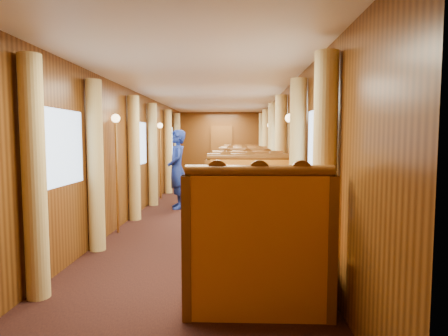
{
  "coord_description": "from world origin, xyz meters",
  "views": [
    {
      "loc": [
        0.56,
        -7.78,
        1.56
      ],
      "look_at": [
        0.34,
        -1.41,
        1.05
      ],
      "focal_mm": 30.0,
      "sensor_mm": 36.0,
      "label": 1
    }
  ],
  "objects_px": {
    "table_far": "(243,177)",
    "rose_vase_mid": "(246,169)",
    "teapot_right": "(250,206)",
    "rose_vase_far": "(242,159)",
    "passenger": "(245,174)",
    "fruit_plate": "(279,209)",
    "banquette_far_aft": "(242,173)",
    "teapot_left": "(235,204)",
    "banquette_far_fwd": "(244,179)",
    "banquette_mid_fwd": "(247,201)",
    "steward": "(177,169)",
    "tea_tray": "(243,209)",
    "banquette_near_aft": "(250,218)",
    "banquette_mid_aft": "(245,186)",
    "table_near": "(253,240)",
    "banquette_near_fwd": "(258,266)",
    "teapot_back": "(245,201)",
    "table_mid": "(246,195)"
  },
  "relations": [
    {
      "from": "table_far",
      "to": "rose_vase_mid",
      "type": "xyz_separation_m",
      "value": [
        0.01,
        -3.52,
        0.55
      ]
    },
    {
      "from": "teapot_right",
      "to": "rose_vase_far",
      "type": "distance_m",
      "value": 7.18
    },
    {
      "from": "passenger",
      "to": "fruit_plate",
      "type": "bearing_deg",
      "value": -86.24
    },
    {
      "from": "banquette_far_aft",
      "to": "teapot_left",
      "type": "distance_m",
      "value": 8.16
    },
    {
      "from": "banquette_far_fwd",
      "to": "passenger",
      "type": "height_order",
      "value": "banquette_far_fwd"
    },
    {
      "from": "banquette_mid_fwd",
      "to": "steward",
      "type": "bearing_deg",
      "value": 136.64
    },
    {
      "from": "table_far",
      "to": "tea_tray",
      "type": "xyz_separation_m",
      "value": [
        -0.12,
        -7.07,
        0.38
      ]
    },
    {
      "from": "table_far",
      "to": "fruit_plate",
      "type": "bearing_deg",
      "value": -87.68
    },
    {
      "from": "banquette_far_aft",
      "to": "rose_vase_mid",
      "type": "xyz_separation_m",
      "value": [
        0.01,
        -4.54,
        0.5
      ]
    },
    {
      "from": "banquette_near_aft",
      "to": "tea_tray",
      "type": "xyz_separation_m",
      "value": [
        -0.12,
        -1.09,
        0.33
      ]
    },
    {
      "from": "banquette_far_fwd",
      "to": "tea_tray",
      "type": "distance_m",
      "value": 6.07
    },
    {
      "from": "banquette_mid_aft",
      "to": "table_near",
      "type": "bearing_deg",
      "value": -90.0
    },
    {
      "from": "banquette_near_aft",
      "to": "banquette_near_fwd",
      "type": "bearing_deg",
      "value": -90.0
    },
    {
      "from": "banquette_near_aft",
      "to": "teapot_back",
      "type": "xyz_separation_m",
      "value": [
        -0.1,
        -0.92,
        0.4
      ]
    },
    {
      "from": "banquette_far_fwd",
      "to": "steward",
      "type": "relative_size",
      "value": 0.77
    },
    {
      "from": "banquette_mid_fwd",
      "to": "teapot_left",
      "type": "xyz_separation_m",
      "value": [
        -0.21,
        -2.62,
        0.4
      ]
    },
    {
      "from": "banquette_mid_aft",
      "to": "tea_tray",
      "type": "distance_m",
      "value": 4.6
    },
    {
      "from": "steward",
      "to": "passenger",
      "type": "distance_m",
      "value": 1.55
    },
    {
      "from": "table_near",
      "to": "tea_tray",
      "type": "relative_size",
      "value": 3.09
    },
    {
      "from": "teapot_right",
      "to": "banquette_mid_fwd",
      "type": "bearing_deg",
      "value": 107.47
    },
    {
      "from": "table_near",
      "to": "teapot_back",
      "type": "relative_size",
      "value": 6.01
    },
    {
      "from": "banquette_far_aft",
      "to": "banquette_mid_aft",
      "type": "bearing_deg",
      "value": -90.0
    },
    {
      "from": "table_mid",
      "to": "passenger",
      "type": "relative_size",
      "value": 1.38
    },
    {
      "from": "rose_vase_mid",
      "to": "table_far",
      "type": "bearing_deg",
      "value": 90.18
    },
    {
      "from": "steward",
      "to": "passenger",
      "type": "height_order",
      "value": "steward"
    },
    {
      "from": "tea_tray",
      "to": "table_mid",
      "type": "bearing_deg",
      "value": 88.14
    },
    {
      "from": "table_mid",
      "to": "banquette_mid_aft",
      "type": "relative_size",
      "value": 0.78
    },
    {
      "from": "table_mid",
      "to": "table_far",
      "type": "distance_m",
      "value": 3.5
    },
    {
      "from": "steward",
      "to": "tea_tray",
      "type": "bearing_deg",
      "value": 4.13
    },
    {
      "from": "table_mid",
      "to": "banquette_far_aft",
      "type": "bearing_deg",
      "value": 90.0
    },
    {
      "from": "table_near",
      "to": "teapot_right",
      "type": "distance_m",
      "value": 0.46
    },
    {
      "from": "banquette_far_fwd",
      "to": "banquette_near_fwd",
      "type": "bearing_deg",
      "value": -90.0
    },
    {
      "from": "table_far",
      "to": "rose_vase_far",
      "type": "height_order",
      "value": "rose_vase_far"
    },
    {
      "from": "fruit_plate",
      "to": "rose_vase_mid",
      "type": "height_order",
      "value": "rose_vase_mid"
    },
    {
      "from": "banquette_mid_aft",
      "to": "banquette_far_aft",
      "type": "distance_m",
      "value": 3.5
    },
    {
      "from": "fruit_plate",
      "to": "banquette_near_fwd",
      "type": "bearing_deg",
      "value": -107.35
    },
    {
      "from": "banquette_far_aft",
      "to": "banquette_near_fwd",
      "type": "bearing_deg",
      "value": -90.0
    },
    {
      "from": "banquette_near_aft",
      "to": "rose_vase_mid",
      "type": "distance_m",
      "value": 2.51
    },
    {
      "from": "banquette_far_aft",
      "to": "passenger",
      "type": "xyz_separation_m",
      "value": [
        -0.0,
        -3.74,
        0.32
      ]
    },
    {
      "from": "banquette_far_fwd",
      "to": "teapot_back",
      "type": "height_order",
      "value": "banquette_far_fwd"
    },
    {
      "from": "banquette_near_aft",
      "to": "teapot_back",
      "type": "height_order",
      "value": "banquette_near_aft"
    },
    {
      "from": "banquette_mid_aft",
      "to": "rose_vase_far",
      "type": "xyz_separation_m",
      "value": [
        -0.03,
        2.52,
        0.5
      ]
    },
    {
      "from": "teapot_left",
      "to": "steward",
      "type": "distance_m",
      "value": 4.24
    },
    {
      "from": "banquette_mid_fwd",
      "to": "banquette_mid_aft",
      "type": "height_order",
      "value": "same"
    },
    {
      "from": "table_mid",
      "to": "banquette_mid_aft",
      "type": "height_order",
      "value": "banquette_mid_aft"
    },
    {
      "from": "banquette_near_fwd",
      "to": "steward",
      "type": "height_order",
      "value": "steward"
    },
    {
      "from": "banquette_near_aft",
      "to": "rose_vase_mid",
      "type": "height_order",
      "value": "banquette_near_aft"
    },
    {
      "from": "tea_tray",
      "to": "steward",
      "type": "xyz_separation_m",
      "value": [
        -1.39,
        3.98,
        0.12
      ]
    },
    {
      "from": "table_near",
      "to": "teapot_back",
      "type": "height_order",
      "value": "teapot_back"
    },
    {
      "from": "banquette_near_fwd",
      "to": "banquette_near_aft",
      "type": "relative_size",
      "value": 1.0
    }
  ]
}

